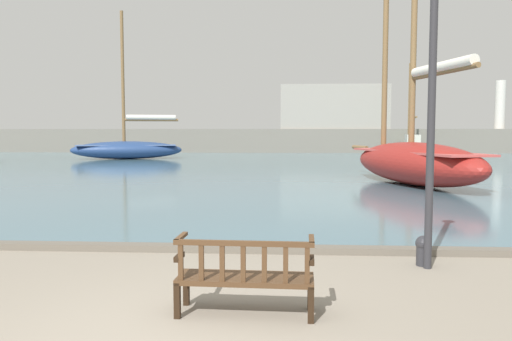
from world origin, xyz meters
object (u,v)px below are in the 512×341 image
Objects in this scene: sailboat_mid_port at (411,145)px; mooring_bollard at (423,249)px; sailboat_distant_harbor at (414,157)px; park_bench at (245,275)px; sailboat_mid_starboard at (128,148)px; lamp_post at (432,98)px.

mooring_bollard is at bearing -103.61° from sailboat_mid_port.
sailboat_mid_port is 27.37m from sailboat_distant_harbor.
sailboat_mid_starboard is at bearing 110.02° from park_bench.
sailboat_mid_port is 2.41× the size of lamp_post.
sailboat_distant_harbor is at bearing 76.95° from lamp_post.
sailboat_distant_harbor is (17.45, -18.27, 0.20)m from sailboat_mid_starboard.
lamp_post is (-2.84, -12.24, 1.51)m from sailboat_distant_harbor.
sailboat_distant_harbor reaches higher than mooring_bollard.
sailboat_distant_harbor is (-6.50, -26.59, 0.19)m from sailboat_mid_port.
lamp_post reaches higher than park_bench.
sailboat_distant_harbor is at bearing 68.95° from park_bench.
park_bench is at bearing -69.98° from sailboat_mid_starboard.
mooring_bollard is at bearing -64.32° from sailboat_mid_starboard.
sailboat_mid_port is at bearing 73.63° from park_bench.
mooring_bollard is at bearing 98.49° from lamp_post.
sailboat_mid_port is 0.86× the size of sailboat_distant_harbor.
mooring_bollard is at bearing -103.34° from sailboat_distant_harbor.
sailboat_mid_starboard is 23.43× the size of mooring_bollard.
sailboat_distant_harbor is (5.55, 14.41, 0.69)m from park_bench.
sailboat_mid_port reaches higher than mooring_bollard.
park_bench is at bearing -111.05° from sailboat_distant_harbor.
sailboat_mid_port is at bearing 76.27° from sailboat_distant_harbor.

